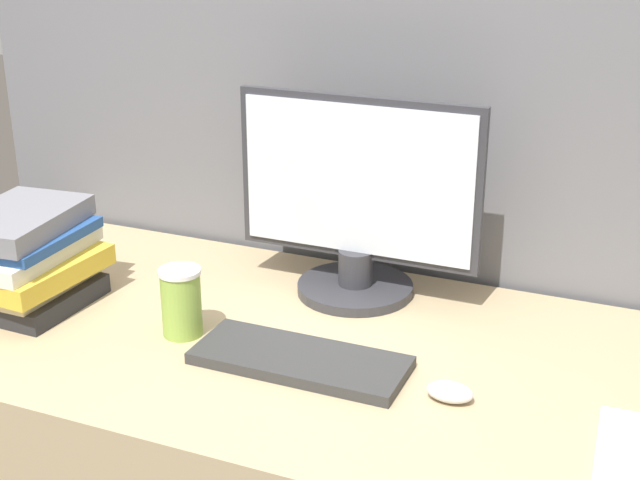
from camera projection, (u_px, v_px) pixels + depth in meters
cubicle_panel_rear at (389, 273)px, 1.95m from camera, size 1.96×0.04×1.47m
monitor at (357, 209)px, 1.73m from camera, size 0.49×0.23×0.40m
keyboard at (300, 360)px, 1.52m from camera, size 0.37×0.15×0.02m
mouse at (450, 392)px, 1.41m from camera, size 0.08×0.05×0.03m
coffee_cup at (181, 302)px, 1.60m from camera, size 0.08×0.08×0.13m
book_stack at (22, 258)px, 1.72m from camera, size 0.25×0.28×0.19m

